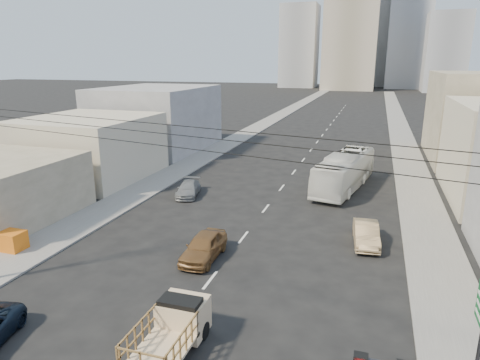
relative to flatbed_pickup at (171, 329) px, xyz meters
The scene contains 17 objects.
sidewalk_left 69.05m from the flatbed_pickup, 100.39° to the left, with size 3.50×180.00×0.12m, color slate.
sidewalk_right 68.81m from the flatbed_pickup, 80.76° to the left, with size 3.50×180.00×0.12m, color slate.
lane_dashes 50.92m from the flatbed_pickup, 90.79° to the left, with size 0.15×104.00×0.01m.
flatbed_pickup is the anchor object (origin of this frame).
city_bus 25.85m from the flatbed_pickup, 79.49° to the left, with size 2.73×11.67×3.25m, color silver.
sedan_brown 8.47m from the flatbed_pickup, 103.66° to the left, with size 1.77×4.41×1.50m, color brown.
sedan_tan 14.99m from the flatbed_pickup, 62.04° to the left, with size 1.46×4.18×1.38m, color tan.
sedan_grey 20.74m from the flatbed_pickup, 112.43° to the left, with size 1.69×4.15×1.20m, color slate.
overhead_wires 7.93m from the flatbed_pickup, 139.88° to the right, with size 23.01×5.02×0.72m.
crate_stack 14.82m from the flatbed_pickup, 157.71° to the left, with size 1.80×1.20×1.14m.
bldg_left_mid 29.53m from the flatbed_pickup, 131.97° to the left, with size 11.00×12.00×6.00m, color beige.
bldg_left_far 42.17m from the flatbed_pickup, 118.70° to the left, with size 12.00×16.00×8.00m, color gray.
high_rise_tower 170.44m from the flatbed_pickup, 91.61° to the left, with size 20.00×20.00×60.00m, color gray.
midrise_ne 184.69m from the flatbed_pickup, 84.60° to the left, with size 16.00×16.00×40.00m, color #919399.
midrise_nw 180.60m from the flatbed_pickup, 98.54° to the left, with size 15.00×15.00×34.00m, color #919399.
midrise_back 199.08m from the flatbed_pickup, 88.47° to the left, with size 18.00×18.00×44.00m, color gray.
midrise_east 166.02m from the flatbed_pickup, 79.81° to the left, with size 14.00×14.00×28.00m, color #919399.
Camera 1 is at (7.69, -11.02, 11.26)m, focal length 32.00 mm.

